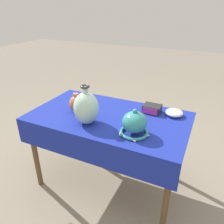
% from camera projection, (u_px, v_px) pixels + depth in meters
% --- Properties ---
extents(ground_plane, '(14.00, 14.00, 0.00)m').
position_uv_depth(ground_plane, '(109.00, 182.00, 2.03)').
color(ground_plane, gray).
extents(display_table, '(1.24, 0.71, 0.69)m').
position_uv_depth(display_table, '(108.00, 124.00, 1.74)').
color(display_table, brown).
rests_on(display_table, ground_plane).
extents(vase_tall_bulbous, '(0.18, 0.18, 0.29)m').
position_uv_depth(vase_tall_bulbous, '(86.00, 108.00, 1.56)').
color(vase_tall_bulbous, '#A8CCB7').
rests_on(vase_tall_bulbous, display_table).
extents(vase_dome_bell, '(0.20, 0.21, 0.19)m').
position_uv_depth(vase_dome_bell, '(134.00, 124.00, 1.45)').
color(vase_dome_bell, teal).
rests_on(vase_dome_bell, display_table).
extents(mosaic_tile_box, '(0.14, 0.12, 0.06)m').
position_uv_depth(mosaic_tile_box, '(152.00, 109.00, 1.77)').
color(mosaic_tile_box, '#232328').
rests_on(mosaic_tile_box, display_table).
extents(bowl_shallow_porcelain, '(0.14, 0.14, 0.05)m').
position_uv_depth(bowl_shallow_porcelain, '(174.00, 113.00, 1.71)').
color(bowl_shallow_porcelain, white).
rests_on(bowl_shallow_porcelain, display_table).
extents(jar_round_terracotta, '(0.11, 0.11, 0.16)m').
position_uv_depth(jar_round_terracotta, '(76.00, 104.00, 1.75)').
color(jar_round_terracotta, '#BC6642').
rests_on(jar_round_terracotta, display_table).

